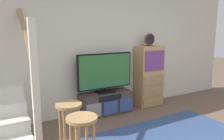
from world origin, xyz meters
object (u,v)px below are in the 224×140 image
television (105,72)px  side_cabinet (149,76)px  media_console (106,103)px  bar_stool_far (69,117)px  bar_stool_near (82,133)px  desk_clock (150,40)px

television → side_cabinet: side_cabinet is taller
media_console → bar_stool_far: size_ratio=1.46×
bar_stool_near → bar_stool_far: bar_stool_near is taller
media_console → desk_clock: desk_clock is taller
side_cabinet → desk_clock: desk_clock is taller
bar_stool_far → television: bearing=44.8°
television → desk_clock: size_ratio=4.31×
television → media_console: bearing=-90.0°
side_cabinet → bar_stool_far: bearing=-153.5°
bar_stool_far → media_console: bearing=44.2°
media_console → bar_stool_near: size_ratio=1.43×
media_console → side_cabinet: size_ratio=0.80×
media_console → desk_clock: 1.61m
desk_clock → bar_stool_near: desk_clock is taller
bar_stool_near → side_cabinet: bearing=36.2°
media_console → bar_stool_near: 1.99m
television → desk_clock: 1.21m
media_console → side_cabinet: side_cabinet is taller
desk_clock → bar_stool_far: size_ratio=0.37×
media_console → bar_stool_far: 1.57m
television → bar_stool_near: size_ratio=1.56×
side_cabinet → bar_stool_near: side_cabinet is taller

